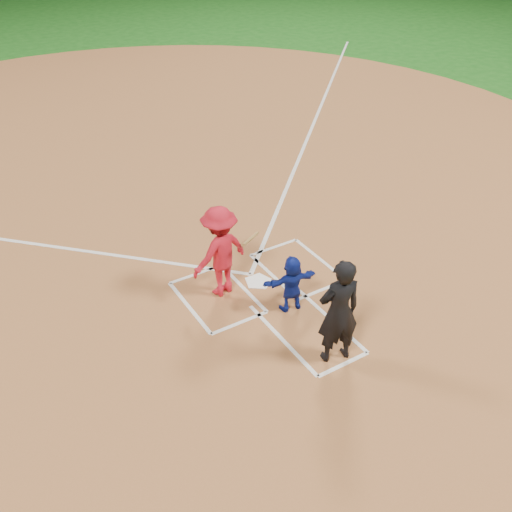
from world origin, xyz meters
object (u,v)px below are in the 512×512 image
batter_at_plate (220,252)px  catcher (292,284)px  home_plate (258,281)px  umpire (339,312)px

batter_at_plate → catcher: bearing=-52.7°
catcher → batter_at_plate: (-0.89, 1.17, 0.37)m
home_plate → catcher: bearing=95.3°
home_plate → umpire: bearing=89.6°
umpire → batter_at_plate: 2.79m
batter_at_plate → umpire: bearing=-73.9°
catcher → umpire: bearing=95.0°
catcher → umpire: umpire is taller
home_plate → umpire: umpire is taller
catcher → umpire: 1.58m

